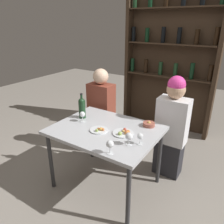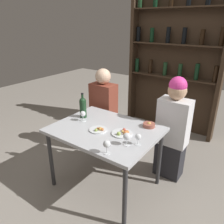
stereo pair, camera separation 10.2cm
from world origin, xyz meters
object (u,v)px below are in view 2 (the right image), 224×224
wine_bottle (83,107)px  wine_glass_1 (138,137)px  wine_glass_0 (107,144)px  snack_bowl (149,125)px  seated_person_right (173,130)px  wine_glass_2 (83,114)px  wine_glass_3 (127,137)px  food_plate_0 (98,130)px  seated_person_left (104,113)px  food_plate_1 (123,133)px

wine_bottle → wine_glass_1: (0.84, -0.17, -0.06)m
wine_glass_0 → snack_bowl: size_ratio=0.97×
wine_glass_0 → seated_person_right: size_ratio=0.10×
wine_glass_2 → wine_glass_3: 0.71m
wine_bottle → snack_bowl: bearing=16.4°
wine_glass_0 → wine_glass_2: wine_glass_0 is taller
wine_glass_2 → food_plate_0: 0.31m
wine_glass_0 → snack_bowl: (0.06, 0.68, -0.07)m
wine_glass_1 → wine_glass_2: size_ratio=0.91×
food_plate_0 → seated_person_left: bearing=124.1°
wine_glass_0 → food_plate_1: bearing=101.9°
wine_glass_0 → seated_person_right: (0.23, 0.99, -0.20)m
wine_glass_3 → food_plate_0: wine_glass_3 is taller
food_plate_0 → seated_person_right: seated_person_right is taller
wine_glass_3 → seated_person_right: bearing=78.1°
wine_bottle → food_plate_0: (0.37, -0.17, -0.12)m
wine_glass_2 → wine_glass_3: size_ratio=0.99×
wine_glass_0 → wine_glass_3: 0.23m
food_plate_0 → snack_bowl: (0.39, 0.39, 0.01)m
seated_person_left → wine_bottle: bearing=-79.0°
snack_bowl → seated_person_left: 0.93m
wine_glass_1 → snack_bowl: wine_glass_1 is taller
wine_bottle → wine_glass_0: 0.84m
wine_bottle → wine_glass_2: (0.07, -0.08, -0.05)m
wine_bottle → snack_bowl: wine_bottle is taller
food_plate_1 → snack_bowl: size_ratio=1.64×
wine_glass_1 → wine_glass_2: (-0.77, 0.09, 0.01)m
wine_glass_2 → snack_bowl: (0.69, 0.31, -0.06)m
wine_glass_2 → wine_glass_3: wine_glass_3 is taller
wine_glass_3 → seated_person_left: (-0.87, 0.77, -0.24)m
seated_person_right → food_plate_0: bearing=-128.9°
wine_glass_2 → seated_person_left: 0.68m
food_plate_1 → wine_glass_1: bearing=-21.2°
wine_glass_2 → wine_glass_1: bearing=-6.6°
wine_glass_3 → seated_person_right: (0.16, 0.77, -0.20)m
food_plate_1 → snack_bowl: bearing=65.5°
wine_glass_3 → wine_glass_1: bearing=39.4°
wine_glass_1 → food_plate_0: (-0.48, 0.01, -0.07)m
wine_bottle → wine_glass_2: size_ratio=2.47×
wine_glass_0 → food_plate_0: (-0.33, 0.29, -0.08)m
wine_glass_0 → wine_glass_1: size_ratio=1.15×
wine_glass_3 → food_plate_1: wine_glass_3 is taller
food_plate_1 → seated_person_right: size_ratio=0.17×
snack_bowl → seated_person_right: size_ratio=0.10×
wine_glass_2 → seated_person_left: seated_person_left is taller
food_plate_1 → seated_person_left: seated_person_left is taller
wine_glass_1 → food_plate_0: bearing=179.3°
wine_bottle → food_plate_0: 0.42m
wine_glass_3 → seated_person_left: bearing=138.5°
wine_glass_3 → food_plate_0: (-0.40, 0.07, -0.07)m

